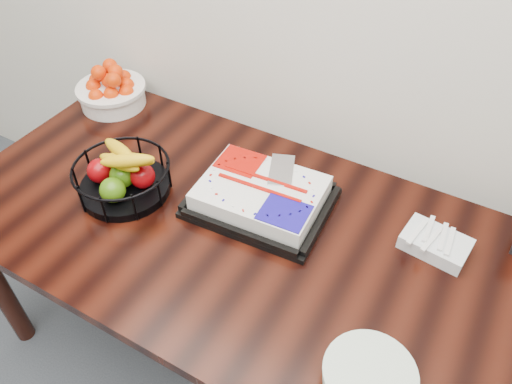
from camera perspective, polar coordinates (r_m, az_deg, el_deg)
The scene contains 6 objects.
table at distance 1.55m, azimuth -2.04°, elevation -6.07°, with size 1.80×0.90×0.75m.
cake_tray at distance 1.52m, azimuth 0.57°, elevation -0.43°, with size 0.44×0.35×0.09m.
tangerine_bowl at distance 2.02m, azimuth -16.26°, elevation 11.32°, with size 0.26×0.26×0.17m.
fruit_basket at distance 1.60m, azimuth -15.03°, elevation 1.87°, with size 0.30×0.30×0.16m.
plate_stack at distance 1.22m, azimuth 12.76°, elevation -19.96°, with size 0.21×0.21×0.05m.
fork_bag at distance 1.50m, azimuth 19.84°, elevation -5.48°, with size 0.19×0.14×0.05m.
Camera 1 is at (0.54, 1.16, 1.85)m, focal length 35.00 mm.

